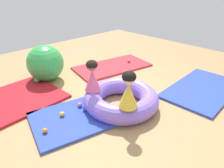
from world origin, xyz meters
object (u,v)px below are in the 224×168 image
Objects in this scene: play_ball_green at (37,80)px; play_ball_yellow at (62,114)px; play_ball_pink_second at (129,61)px; play_ball_pink at (80,105)px; child_in_yellow at (128,90)px; play_ball_blue at (86,108)px; inflatable_cushion at (121,99)px; exercise_ball_large at (45,63)px; play_ball_orange at (45,131)px; child_in_pink at (92,76)px.

play_ball_yellow is at bearing -100.74° from play_ball_green.
play_ball_pink is at bearing -158.91° from play_ball_pink_second.
child_in_yellow is 0.78m from play_ball_blue.
inflatable_cushion is 14.43× the size of play_ball_pink_second.
exercise_ball_large is (0.48, 1.31, 0.27)m from play_ball_yellow.
inflatable_cushion reaches higher than play_ball_orange.
child_in_pink is 6.58× the size of play_ball_pink.
child_in_yellow reaches higher than play_ball_pink.
exercise_ball_large reaches higher than play_ball_green.
play_ball_orange is (-0.66, -0.18, -0.00)m from play_ball_pink.
child_in_yellow is 1.02m from play_ball_yellow.
play_ball_blue is (-0.21, -0.08, -0.42)m from child_in_pink.
play_ball_pink_second is (1.69, 1.48, -0.44)m from child_in_yellow.
inflatable_cushion is 0.57m from child_in_yellow.
play_ball_pink_second is (2.61, 0.93, 0.01)m from play_ball_orange.
play_ball_green reaches higher than play_ball_pink.
play_ball_pink is 0.32m from play_ball_yellow.
child_in_pink is 0.67m from child_in_yellow.
play_ball_green is at bearing 67.67° from play_ball_orange.
play_ball_orange is (-1.16, 0.21, -0.07)m from inflatable_cushion.
exercise_ball_large is (0.24, 0.05, 0.25)m from play_ball_green.
child_in_yellow is 7.20× the size of play_ball_yellow.
exercise_ball_large reaches higher than play_ball_pink_second.
play_ball_pink_second is at bearing 24.63° from play_ball_blue.
inflatable_cushion is 2.43× the size of child_in_pink.
child_in_pink is at bearing -4.26° from play_ball_yellow.
child_in_pink is at bearing -154.79° from play_ball_pink_second.
play_ball_green is 1.24× the size of play_ball_pink_second.
inflatable_cushion is at bearing -70.35° from play_ball_green.
play_ball_green is 1.52× the size of play_ball_orange.
play_ball_pink is 0.14m from play_ball_blue.
inflatable_cushion is 1.84m from play_ball_pink_second.
play_ball_pink is at bearing 142.34° from inflatable_cushion.
exercise_ball_large is (-0.06, 1.35, -0.16)m from child_in_pink.
child_in_pink is (-0.28, 0.32, 0.37)m from inflatable_cushion.
play_ball_green is (-0.58, 1.62, -0.05)m from inflatable_cushion.
play_ball_yellow is at bearing 146.81° from child_in_yellow.
play_ball_orange is at bearing 169.95° from inflatable_cushion.
play_ball_blue is at bearing 153.48° from inflatable_cushion.
child_in_yellow is 7.74× the size of play_ball_orange.
play_ball_pink is (-0.50, 0.38, -0.06)m from inflatable_cushion.
play_ball_blue is 0.67m from play_ball_orange.
play_ball_pink_second is (1.94, 0.75, 0.00)m from play_ball_pink.
play_ball_pink is 1.12× the size of play_ball_orange.
play_ball_yellow is (-0.54, 0.04, -0.43)m from child_in_pink.
play_ball_green is at bearing 79.26° from play_ball_yellow.
child_in_pink reaches higher than play_ball_pink.
child_in_yellow reaches higher than exercise_ball_large.
inflatable_cushion is at bearing 72.96° from child_in_yellow.
exercise_ball_large is at bearing 11.47° from play_ball_green.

